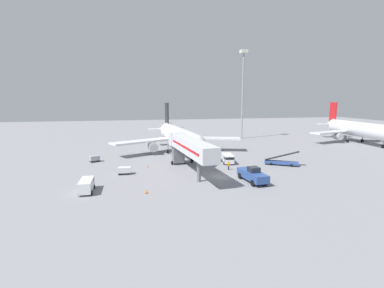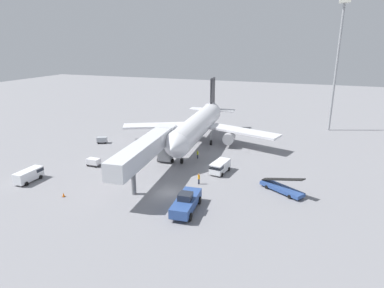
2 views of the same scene
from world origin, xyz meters
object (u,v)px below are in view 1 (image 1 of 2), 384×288
belt_loader_truck (281,162)px  airplane_background (357,129)px  baggage_cart_far_center (95,159)px  jet_bridge (188,146)px  apron_light_mast (243,80)px  safety_cone_alpha (148,166)px  service_van_mid_left (87,185)px  safety_cone_bravo (147,191)px  airplane_at_gate (178,137)px  baggage_cart_outer_left (124,170)px  ground_crew_worker_midground (196,156)px  pushback_tug (253,175)px  ground_crew_worker_foreground (229,165)px  service_van_far_left (228,158)px

belt_loader_truck → airplane_background: airplane_background is taller
baggage_cart_far_center → jet_bridge: bearing=-36.3°
apron_light_mast → safety_cone_alpha: bearing=-134.0°
service_van_mid_left → baggage_cart_far_center: 22.30m
service_van_mid_left → safety_cone_bravo: service_van_mid_left is taller
safety_cone_alpha → safety_cone_bravo: 17.29m
airplane_at_gate → airplane_background: 61.89m
baggage_cart_outer_left → safety_cone_bravo: bearing=-73.7°
airplane_background → safety_cone_bravo: bearing=-152.4°
airplane_at_gate → baggage_cart_far_center: bearing=-162.7°
airplane_background → ground_crew_worker_midground: bearing=-165.8°
baggage_cart_far_center → apron_light_mast: 60.90m
pushback_tug → service_van_mid_left: bearing=179.0°
baggage_cart_outer_left → safety_cone_bravo: size_ratio=3.63×
airplane_at_gate → belt_loader_truck: size_ratio=5.38×
jet_bridge → safety_cone_bravo: bearing=-129.4°
pushback_tug → baggage_cart_outer_left: (-22.28, 9.99, -0.48)m
belt_loader_truck → ground_crew_worker_foreground: (-12.89, -1.58, 0.21)m
baggage_cart_far_center → ground_crew_worker_midground: size_ratio=1.46×
airplane_background → service_van_far_left: bearing=-158.7°
airplane_background → baggage_cart_far_center: bearing=-171.3°
airplane_at_gate → service_van_far_left: (9.01, -14.41, -3.39)m
airplane_at_gate → baggage_cart_outer_left: (-13.86, -19.24, -3.76)m
jet_bridge → baggage_cart_outer_left: (-12.43, 1.55, -4.55)m
airplane_at_gate → safety_cone_alpha: size_ratio=61.36×
belt_loader_truck → baggage_cart_outer_left: 33.90m
baggage_cart_far_center → apron_light_mast: (48.65, 30.35, 20.52)m
safety_cone_alpha → pushback_tug: bearing=-40.5°
pushback_tug → airplane_background: 63.91m
belt_loader_truck → apron_light_mast: (7.75, 42.51, 20.54)m
jet_bridge → baggage_cart_outer_left: jet_bridge is taller
pushback_tug → service_van_mid_left: size_ratio=1.56×
baggage_cart_far_center → baggage_cart_outer_left: bearing=-61.2°
airplane_at_gate → service_van_far_left: 17.33m
ground_crew_worker_foreground → airplane_at_gate: bearing=109.4°
baggage_cart_outer_left → safety_cone_bravo: baggage_cart_outer_left is taller
safety_cone_alpha → belt_loader_truck: bearing=-8.5°
safety_cone_alpha → service_van_far_left: bearing=-0.4°
service_van_mid_left → safety_cone_bravo: size_ratio=7.31×
ground_crew_worker_midground → safety_cone_alpha: ground_crew_worker_midground is taller
airplane_at_gate → belt_loader_truck: 27.64m
baggage_cart_far_center → ground_crew_worker_foreground: ground_crew_worker_foreground is taller
airplane_at_gate → ground_crew_worker_midground: 9.94m
ground_crew_worker_foreground → service_van_far_left: bearing=72.4°
service_van_far_left → baggage_cart_far_center: size_ratio=1.99×
service_van_far_left → service_van_mid_left: (-28.49, -14.36, -0.02)m
jet_bridge → baggage_cart_far_center: bearing=143.7°
jet_bridge → apron_light_mast: size_ratio=0.71×
service_van_far_left → ground_crew_worker_midground: service_van_far_left is taller
baggage_cart_far_center → ground_crew_worker_midground: 23.90m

